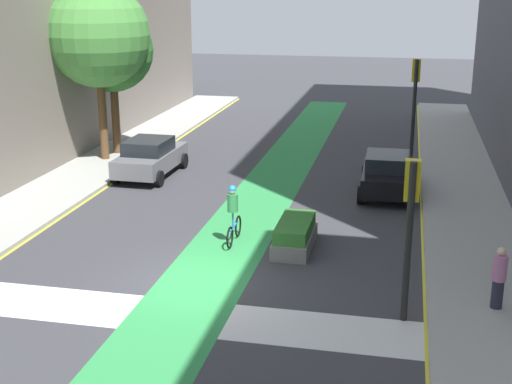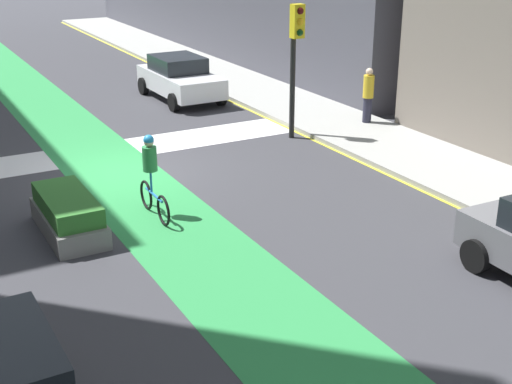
{
  "view_description": "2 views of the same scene",
  "coord_description": "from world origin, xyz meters",
  "px_view_note": "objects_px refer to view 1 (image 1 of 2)",
  "views": [
    {
      "loc": [
        5.2,
        -16.49,
        7.65
      ],
      "look_at": [
        0.9,
        3.55,
        1.52
      ],
      "focal_mm": 49.35,
      "sensor_mm": 36.0,
      "label": 1
    },
    {
      "loc": [
        5.2,
        16.7,
        6.13
      ],
      "look_at": [
        -0.59,
        6.16,
        1.46
      ],
      "focal_mm": 48.92,
      "sensor_mm": 36.0,
      "label": 2
    }
  ],
  "objects_px": {
    "traffic_signal_near_right": "(411,209)",
    "car_grey_left_far": "(150,157)",
    "cyclist_in_lane": "(233,213)",
    "pedestrian_sidewalk_right_a": "(499,278)",
    "car_black_right_far": "(387,173)",
    "street_tree_far": "(98,35)",
    "traffic_signal_far_right": "(415,92)",
    "median_planter": "(295,235)",
    "street_tree_near": "(112,51)"
  },
  "relations": [
    {
      "from": "traffic_signal_near_right",
      "to": "cyclist_in_lane",
      "type": "distance_m",
      "value": 6.72
    },
    {
      "from": "car_grey_left_far",
      "to": "median_planter",
      "type": "height_order",
      "value": "car_grey_left_far"
    },
    {
      "from": "traffic_signal_near_right",
      "to": "street_tree_near",
      "type": "bearing_deg",
      "value": 133.35
    },
    {
      "from": "traffic_signal_near_right",
      "to": "median_planter",
      "type": "bearing_deg",
      "value": 129.34
    },
    {
      "from": "car_black_right_far",
      "to": "cyclist_in_lane",
      "type": "xyz_separation_m",
      "value": [
        -4.38,
        -6.29,
        0.17
      ]
    },
    {
      "from": "cyclist_in_lane",
      "to": "pedestrian_sidewalk_right_a",
      "type": "height_order",
      "value": "cyclist_in_lane"
    },
    {
      "from": "car_grey_left_far",
      "to": "cyclist_in_lane",
      "type": "xyz_separation_m",
      "value": [
        5.19,
        -6.85,
        0.17
      ]
    },
    {
      "from": "traffic_signal_near_right",
      "to": "traffic_signal_far_right",
      "type": "height_order",
      "value": "traffic_signal_far_right"
    },
    {
      "from": "cyclist_in_lane",
      "to": "median_planter",
      "type": "bearing_deg",
      "value": 0.32
    },
    {
      "from": "car_black_right_far",
      "to": "car_grey_left_far",
      "type": "bearing_deg",
      "value": 176.62
    },
    {
      "from": "cyclist_in_lane",
      "to": "street_tree_far",
      "type": "xyz_separation_m",
      "value": [
        -8.0,
        8.69,
        4.53
      ]
    },
    {
      "from": "car_black_right_far",
      "to": "pedestrian_sidewalk_right_a",
      "type": "xyz_separation_m",
      "value": [
        2.93,
        -9.56,
        0.13
      ]
    },
    {
      "from": "car_grey_left_far",
      "to": "street_tree_near",
      "type": "relative_size",
      "value": 0.66
    },
    {
      "from": "car_grey_left_far",
      "to": "street_tree_far",
      "type": "height_order",
      "value": "street_tree_far"
    },
    {
      "from": "traffic_signal_near_right",
      "to": "cyclist_in_lane",
      "type": "height_order",
      "value": "traffic_signal_near_right"
    },
    {
      "from": "car_grey_left_far",
      "to": "median_planter",
      "type": "relative_size",
      "value": 1.67
    },
    {
      "from": "car_black_right_far",
      "to": "median_planter",
      "type": "relative_size",
      "value": 1.66
    },
    {
      "from": "car_grey_left_far",
      "to": "median_planter",
      "type": "xyz_separation_m",
      "value": [
        7.08,
        -6.84,
        -0.4
      ]
    },
    {
      "from": "traffic_signal_near_right",
      "to": "car_black_right_far",
      "type": "bearing_deg",
      "value": 94.27
    },
    {
      "from": "traffic_signal_far_right",
      "to": "pedestrian_sidewalk_right_a",
      "type": "relative_size",
      "value": 2.97
    },
    {
      "from": "cyclist_in_lane",
      "to": "pedestrian_sidewalk_right_a",
      "type": "bearing_deg",
      "value": -24.12
    },
    {
      "from": "traffic_signal_near_right",
      "to": "car_grey_left_far",
      "type": "relative_size",
      "value": 0.91
    },
    {
      "from": "pedestrian_sidewalk_right_a",
      "to": "cyclist_in_lane",
      "type": "bearing_deg",
      "value": 155.88
    },
    {
      "from": "median_planter",
      "to": "traffic_signal_near_right",
      "type": "bearing_deg",
      "value": -50.66
    },
    {
      "from": "traffic_signal_far_right",
      "to": "car_grey_left_far",
      "type": "bearing_deg",
      "value": -158.98
    },
    {
      "from": "traffic_signal_near_right",
      "to": "street_tree_near",
      "type": "xyz_separation_m",
      "value": [
        -13.07,
        13.84,
        2.04
      ]
    },
    {
      "from": "traffic_signal_far_right",
      "to": "car_black_right_far",
      "type": "bearing_deg",
      "value": -100.7
    },
    {
      "from": "pedestrian_sidewalk_right_a",
      "to": "traffic_signal_far_right",
      "type": "bearing_deg",
      "value": 98.3
    },
    {
      "from": "street_tree_far",
      "to": "car_grey_left_far",
      "type": "bearing_deg",
      "value": -33.16
    },
    {
      "from": "traffic_signal_far_right",
      "to": "median_planter",
      "type": "xyz_separation_m",
      "value": [
        -3.36,
        -10.85,
        -2.79
      ]
    },
    {
      "from": "cyclist_in_lane",
      "to": "street_tree_far",
      "type": "bearing_deg",
      "value": 132.64
    },
    {
      "from": "car_grey_left_far",
      "to": "pedestrian_sidewalk_right_a",
      "type": "xyz_separation_m",
      "value": [
        12.5,
        -10.12,
        0.13
      ]
    },
    {
      "from": "car_grey_left_far",
      "to": "cyclist_in_lane",
      "type": "relative_size",
      "value": 2.28
    },
    {
      "from": "cyclist_in_lane",
      "to": "pedestrian_sidewalk_right_a",
      "type": "xyz_separation_m",
      "value": [
        7.31,
        -3.27,
        -0.04
      ]
    },
    {
      "from": "cyclist_in_lane",
      "to": "median_planter",
      "type": "xyz_separation_m",
      "value": [
        1.89,
        0.01,
        -0.57
      ]
    },
    {
      "from": "traffic_signal_near_right",
      "to": "pedestrian_sidewalk_right_a",
      "type": "distance_m",
      "value": 2.89
    },
    {
      "from": "traffic_signal_near_right",
      "to": "median_planter",
      "type": "height_order",
      "value": "traffic_signal_near_right"
    },
    {
      "from": "traffic_signal_far_right",
      "to": "cyclist_in_lane",
      "type": "relative_size",
      "value": 2.47
    },
    {
      "from": "street_tree_near",
      "to": "median_planter",
      "type": "bearing_deg",
      "value": -45.16
    },
    {
      "from": "traffic_signal_near_right",
      "to": "pedestrian_sidewalk_right_a",
      "type": "relative_size",
      "value": 2.49
    },
    {
      "from": "traffic_signal_near_right",
      "to": "cyclist_in_lane",
      "type": "xyz_separation_m",
      "value": [
        -5.14,
        3.96,
        -1.74
      ]
    },
    {
      "from": "car_grey_left_far",
      "to": "street_tree_near",
      "type": "distance_m",
      "value": 5.67
    },
    {
      "from": "car_black_right_far",
      "to": "street_tree_far",
      "type": "relative_size",
      "value": 0.56
    },
    {
      "from": "traffic_signal_far_right",
      "to": "car_grey_left_far",
      "type": "distance_m",
      "value": 11.43
    },
    {
      "from": "car_black_right_far",
      "to": "car_grey_left_far",
      "type": "relative_size",
      "value": 1.0
    },
    {
      "from": "car_grey_left_far",
      "to": "street_tree_far",
      "type": "relative_size",
      "value": 0.56
    },
    {
      "from": "car_black_right_far",
      "to": "median_planter",
      "type": "bearing_deg",
      "value": -111.66
    },
    {
      "from": "median_planter",
      "to": "street_tree_far",
      "type": "bearing_deg",
      "value": 138.73
    },
    {
      "from": "traffic_signal_far_right",
      "to": "street_tree_near",
      "type": "xyz_separation_m",
      "value": [
        -13.17,
        -0.99,
        1.56
      ]
    },
    {
      "from": "car_grey_left_far",
      "to": "pedestrian_sidewalk_right_a",
      "type": "bearing_deg",
      "value": -39.01
    }
  ]
}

